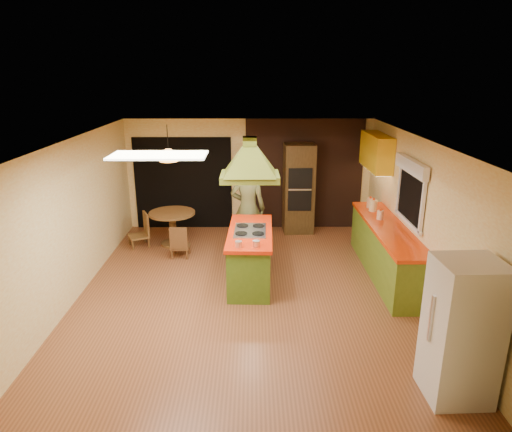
{
  "coord_description": "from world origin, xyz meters",
  "views": [
    {
      "loc": [
        0.09,
        -6.9,
        3.5
      ],
      "look_at": [
        0.14,
        0.46,
        1.15
      ],
      "focal_mm": 32.0,
      "sensor_mm": 36.0,
      "label": 1
    }
  ],
  "objects_px": {
    "wall_oven": "(299,189)",
    "dining_table": "(172,222)",
    "refrigerator": "(462,331)",
    "canister_large": "(373,206)",
    "man": "(248,208)",
    "kitchen_island": "(250,256)"
  },
  "relations": [
    {
      "from": "wall_oven",
      "to": "dining_table",
      "type": "xyz_separation_m",
      "value": [
        -2.7,
        -0.84,
        -0.5
      ]
    },
    {
      "from": "refrigerator",
      "to": "canister_large",
      "type": "relative_size",
      "value": 7.45
    },
    {
      "from": "man",
      "to": "refrigerator",
      "type": "distance_m",
      "value": 4.84
    },
    {
      "from": "wall_oven",
      "to": "kitchen_island",
      "type": "bearing_deg",
      "value": -115.12
    },
    {
      "from": "wall_oven",
      "to": "refrigerator",
      "type": "bearing_deg",
      "value": -80.07
    },
    {
      "from": "kitchen_island",
      "to": "dining_table",
      "type": "height_order",
      "value": "kitchen_island"
    },
    {
      "from": "man",
      "to": "canister_large",
      "type": "relative_size",
      "value": 8.54
    },
    {
      "from": "man",
      "to": "canister_large",
      "type": "xyz_separation_m",
      "value": [
        2.41,
        -0.14,
        0.1
      ]
    },
    {
      "from": "kitchen_island",
      "to": "man",
      "type": "bearing_deg",
      "value": 94.05
    },
    {
      "from": "kitchen_island",
      "to": "canister_large",
      "type": "distance_m",
      "value": 2.68
    },
    {
      "from": "wall_oven",
      "to": "canister_large",
      "type": "height_order",
      "value": "wall_oven"
    },
    {
      "from": "refrigerator",
      "to": "wall_oven",
      "type": "xyz_separation_m",
      "value": [
        -1.24,
        5.54,
        0.18
      ]
    },
    {
      "from": "dining_table",
      "to": "canister_large",
      "type": "bearing_deg",
      "value": -8.85
    },
    {
      "from": "dining_table",
      "to": "canister_large",
      "type": "height_order",
      "value": "canister_large"
    },
    {
      "from": "kitchen_island",
      "to": "refrigerator",
      "type": "relative_size",
      "value": 1.14
    },
    {
      "from": "dining_table",
      "to": "canister_large",
      "type": "xyz_separation_m",
      "value": [
        3.99,
        -0.62,
        0.53
      ]
    },
    {
      "from": "refrigerator",
      "to": "kitchen_island",
      "type": "bearing_deg",
      "value": 125.68
    },
    {
      "from": "kitchen_island",
      "to": "wall_oven",
      "type": "relative_size",
      "value": 0.93
    },
    {
      "from": "man",
      "to": "refrigerator",
      "type": "xyz_separation_m",
      "value": [
        2.36,
        -4.22,
        -0.12
      ]
    },
    {
      "from": "kitchen_island",
      "to": "dining_table",
      "type": "relative_size",
      "value": 1.95
    },
    {
      "from": "dining_table",
      "to": "wall_oven",
      "type": "bearing_deg",
      "value": 17.29
    },
    {
      "from": "dining_table",
      "to": "canister_large",
      "type": "relative_size",
      "value": 4.35
    }
  ]
}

